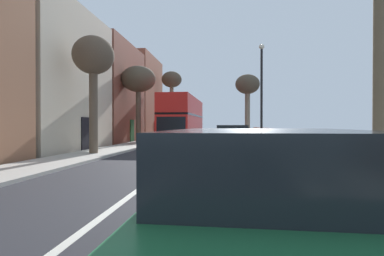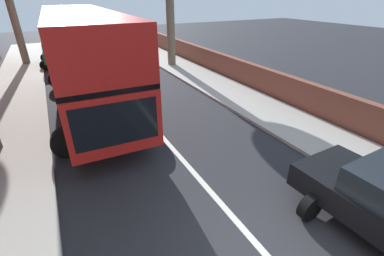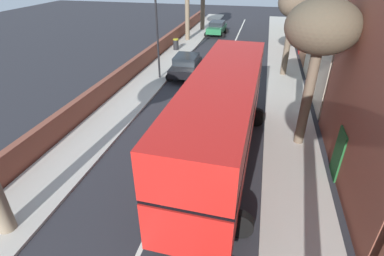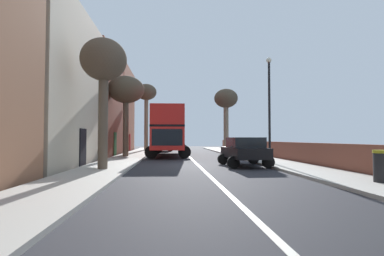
{
  "view_description": "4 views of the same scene",
  "coord_description": "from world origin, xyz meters",
  "px_view_note": "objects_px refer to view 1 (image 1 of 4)",
  "views": [
    {
      "loc": [
        2.13,
        -18.23,
        1.6
      ],
      "look_at": [
        -0.48,
        6.17,
        1.37
      ],
      "focal_mm": 28.74,
      "sensor_mm": 36.0,
      "label": 1
    },
    {
      "loc": [
        -2.97,
        -2.18,
        4.67
      ],
      "look_at": [
        0.39,
        4.23,
        0.98
      ],
      "focal_mm": 24.86,
      "sensor_mm": 36.0,
      "label": 2
    },
    {
      "loc": [
        -2.98,
        20.51,
        7.88
      ],
      "look_at": [
        -0.17,
        8.66,
        0.91
      ],
      "focal_mm": 27.61,
      "sensor_mm": 36.0,
      "label": 3
    },
    {
      "loc": [
        -1.63,
        -16.69,
        1.55
      ],
      "look_at": [
        0.18,
        7.44,
        2.42
      ],
      "focal_mm": 27.39,
      "sensor_mm": 36.0,
      "label": 4
    }
  ],
  "objects_px": {
    "street_tree_left_0": "(93,60)",
    "street_tree_left_2": "(138,81)",
    "street_tree_right_3": "(247,87)",
    "parked_car_black_right_0": "(231,137)",
    "parked_car_green_left_2": "(187,130)",
    "litter_bin_right": "(320,154)",
    "lamppost_right": "(262,88)",
    "double_decker_bus": "(183,117)",
    "street_tree_left_4": "(172,83)",
    "parked_car_green_right_1": "(266,202)"
  },
  "relations": [
    {
      "from": "street_tree_left_2",
      "to": "street_tree_right_3",
      "type": "relative_size",
      "value": 0.94
    },
    {
      "from": "parked_car_black_right_0",
      "to": "street_tree_right_3",
      "type": "distance_m",
      "value": 16.72
    },
    {
      "from": "parked_car_green_left_2",
      "to": "street_tree_left_0",
      "type": "bearing_deg",
      "value": -95.94
    },
    {
      "from": "street_tree_left_4",
      "to": "street_tree_right_3",
      "type": "bearing_deg",
      "value": -30.13
    },
    {
      "from": "parked_car_black_right_0",
      "to": "parked_car_green_right_1",
      "type": "bearing_deg",
      "value": -90.01
    },
    {
      "from": "double_decker_bus",
      "to": "street_tree_left_0",
      "type": "relative_size",
      "value": 1.82
    },
    {
      "from": "parked_car_black_right_0",
      "to": "street_tree_right_3",
      "type": "relative_size",
      "value": 0.58
    },
    {
      "from": "street_tree_left_2",
      "to": "litter_bin_right",
      "type": "distance_m",
      "value": 18.93
    },
    {
      "from": "street_tree_right_3",
      "to": "parked_car_black_right_0",
      "type": "bearing_deg",
      "value": -97.36
    },
    {
      "from": "street_tree_left_4",
      "to": "parked_car_green_right_1",
      "type": "bearing_deg",
      "value": -78.77
    },
    {
      "from": "parked_car_black_right_0",
      "to": "street_tree_left_0",
      "type": "distance_m",
      "value": 8.62
    },
    {
      "from": "parked_car_green_left_2",
      "to": "street_tree_left_2",
      "type": "relative_size",
      "value": 0.64
    },
    {
      "from": "double_decker_bus",
      "to": "street_tree_left_2",
      "type": "relative_size",
      "value": 1.73
    },
    {
      "from": "parked_car_black_right_0",
      "to": "parked_car_green_right_1",
      "type": "xyz_separation_m",
      "value": [
        -0.0,
        -14.74,
        -0.01
      ]
    },
    {
      "from": "double_decker_bus",
      "to": "lamppost_right",
      "type": "distance_m",
      "value": 11.28
    },
    {
      "from": "parked_car_black_right_0",
      "to": "parked_car_green_left_2",
      "type": "bearing_deg",
      "value": 103.99
    },
    {
      "from": "parked_car_green_right_1",
      "to": "street_tree_left_4",
      "type": "xyz_separation_m",
      "value": [
        -7.14,
        35.96,
        6.13
      ]
    },
    {
      "from": "street_tree_left_0",
      "to": "street_tree_right_3",
      "type": "distance_m",
      "value": 20.16
    },
    {
      "from": "street_tree_left_0",
      "to": "litter_bin_right",
      "type": "xyz_separation_m",
      "value": [
        10.1,
        -4.97,
        -4.41
      ]
    },
    {
      "from": "street_tree_left_2",
      "to": "lamppost_right",
      "type": "xyz_separation_m",
      "value": [
        9.53,
        -7.05,
        -1.6
      ]
    },
    {
      "from": "parked_car_green_right_1",
      "to": "street_tree_left_2",
      "type": "bearing_deg",
      "value": 108.73
    },
    {
      "from": "parked_car_black_right_0",
      "to": "litter_bin_right",
      "type": "height_order",
      "value": "parked_car_black_right_0"
    },
    {
      "from": "parked_car_black_right_0",
      "to": "lamppost_right",
      "type": "height_order",
      "value": "lamppost_right"
    },
    {
      "from": "parked_car_green_left_2",
      "to": "street_tree_left_2",
      "type": "distance_m",
      "value": 13.12
    },
    {
      "from": "litter_bin_right",
      "to": "street_tree_left_2",
      "type": "bearing_deg",
      "value": 125.09
    },
    {
      "from": "double_decker_bus",
      "to": "street_tree_right_3",
      "type": "height_order",
      "value": "street_tree_right_3"
    },
    {
      "from": "lamppost_right",
      "to": "litter_bin_right",
      "type": "bearing_deg",
      "value": -82.82
    },
    {
      "from": "street_tree_left_4",
      "to": "parked_car_black_right_0",
      "type": "bearing_deg",
      "value": -71.39
    },
    {
      "from": "street_tree_left_2",
      "to": "parked_car_black_right_0",
      "type": "bearing_deg",
      "value": -46.17
    },
    {
      "from": "parked_car_green_left_2",
      "to": "street_tree_left_0",
      "type": "relative_size",
      "value": 0.67
    },
    {
      "from": "parked_car_black_right_0",
      "to": "lamppost_right",
      "type": "relative_size",
      "value": 0.64
    },
    {
      "from": "street_tree_left_4",
      "to": "litter_bin_right",
      "type": "height_order",
      "value": "street_tree_left_4"
    },
    {
      "from": "parked_car_green_right_1",
      "to": "street_tree_left_0",
      "type": "relative_size",
      "value": 0.68
    },
    {
      "from": "street_tree_left_4",
      "to": "litter_bin_right",
      "type": "bearing_deg",
      "value": -70.55
    },
    {
      "from": "double_decker_bus",
      "to": "street_tree_left_4",
      "type": "bearing_deg",
      "value": 105.26
    },
    {
      "from": "parked_car_black_right_0",
      "to": "street_tree_left_4",
      "type": "distance_m",
      "value": 23.21
    },
    {
      "from": "parked_car_green_right_1",
      "to": "parked_car_green_left_2",
      "type": "distance_m",
      "value": 35.19
    },
    {
      "from": "parked_car_black_right_0",
      "to": "street_tree_left_4",
      "type": "relative_size",
      "value": 0.48
    },
    {
      "from": "litter_bin_right",
      "to": "street_tree_left_0",
      "type": "bearing_deg",
      "value": 153.79
    },
    {
      "from": "parked_car_green_left_2",
      "to": "street_tree_right_3",
      "type": "bearing_deg",
      "value": -30.79
    },
    {
      "from": "street_tree_left_0",
      "to": "street_tree_left_2",
      "type": "relative_size",
      "value": 0.95
    },
    {
      "from": "street_tree_left_4",
      "to": "litter_bin_right",
      "type": "relative_size",
      "value": 7.97
    },
    {
      "from": "double_decker_bus",
      "to": "street_tree_left_2",
      "type": "bearing_deg",
      "value": -146.0
    },
    {
      "from": "parked_car_green_left_2",
      "to": "street_tree_left_2",
      "type": "height_order",
      "value": "street_tree_left_2"
    },
    {
      "from": "double_decker_bus",
      "to": "street_tree_left_0",
      "type": "height_order",
      "value": "street_tree_left_0"
    },
    {
      "from": "litter_bin_right",
      "to": "street_tree_left_4",
      "type": "bearing_deg",
      "value": 109.45
    },
    {
      "from": "double_decker_bus",
      "to": "parked_car_black_right_0",
      "type": "xyz_separation_m",
      "value": [
        4.2,
        -10.44,
        -1.44
      ]
    },
    {
      "from": "double_decker_bus",
      "to": "litter_bin_right",
      "type": "distance_m",
      "value": 18.81
    },
    {
      "from": "parked_car_green_left_2",
      "to": "litter_bin_right",
      "type": "xyz_separation_m",
      "value": [
        7.8,
        -27.03,
        -0.31
      ]
    },
    {
      "from": "street_tree_left_4",
      "to": "litter_bin_right",
      "type": "xyz_separation_m",
      "value": [
        9.94,
        -28.16,
        -6.38
      ]
    }
  ]
}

